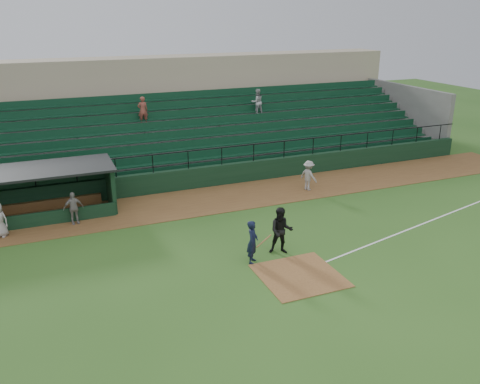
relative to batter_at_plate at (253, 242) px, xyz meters
name	(u,v)px	position (x,y,z in m)	size (l,w,h in m)	color
ground	(287,264)	(1.22, -0.71, -0.90)	(90.00, 90.00, 0.00)	#2E591D
warning_track	(219,199)	(1.22, 7.29, -0.88)	(40.00, 4.00, 0.03)	brown
home_plate_dirt	(300,275)	(1.22, -1.71, -0.88)	(3.00, 3.00, 0.03)	brown
foul_line	(425,223)	(9.22, 0.49, -0.89)	(18.00, 0.09, 0.01)	white
stadium_structure	(175,126)	(1.22, 15.75, 1.41)	(38.00, 13.08, 6.40)	black
dugout	(20,190)	(-8.53, 8.85, 0.44)	(8.90, 3.20, 2.42)	black
batter_at_plate	(253,242)	(0.00, 0.00, 0.00)	(1.16, 0.78, 1.79)	black
umpire	(281,231)	(1.43, 0.31, 0.11)	(0.98, 0.76, 2.01)	black
runner	(309,175)	(6.35, 6.70, -0.02)	(1.09, 0.63, 1.69)	#9C9692
dugout_player_a	(73,208)	(-6.26, 6.72, -0.08)	(0.92, 0.38, 1.57)	gray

